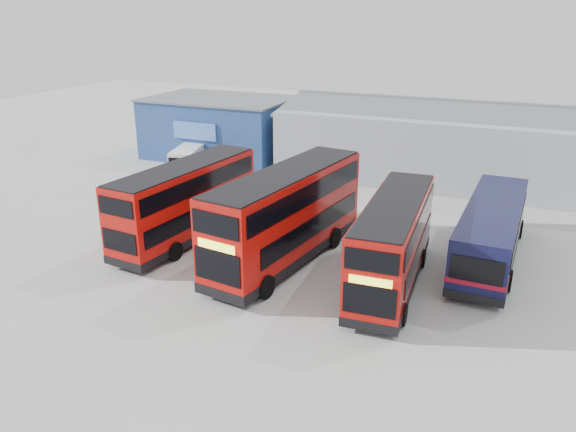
{
  "coord_description": "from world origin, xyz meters",
  "views": [
    {
      "loc": [
        10.96,
        -24.45,
        12.33
      ],
      "look_at": [
        -0.06,
        0.9,
        2.1
      ],
      "focal_mm": 35.0,
      "sensor_mm": 36.0,
      "label": 1
    }
  ],
  "objects": [
    {
      "name": "panel_van",
      "position": [
        -13.75,
        12.37,
        1.11
      ],
      "size": [
        2.9,
        4.83,
        1.98
      ],
      "rotation": [
        0.0,
        0.0,
        0.26
      ],
      "color": "white",
      "rests_on": "ground"
    },
    {
      "name": "ground_plane",
      "position": [
        0.0,
        0.0,
        0.0
      ],
      "size": [
        120.0,
        120.0,
        0.0
      ],
      "primitive_type": "plane",
      "color": "#A1A19C",
      "rests_on": "ground"
    },
    {
      "name": "maintenance_shed",
      "position": [
        8.0,
        20.0,
        2.6
      ],
      "size": [
        30.5,
        12.0,
        5.89
      ],
      "color": "#9BA1A9",
      "rests_on": "ground"
    },
    {
      "name": "double_decker_left",
      "position": [
        -6.01,
        0.35,
        2.17
      ],
      "size": [
        3.44,
        10.5,
        4.36
      ],
      "rotation": [
        0.0,
        0.0,
        3.05
      ],
      "color": "#B40E0A",
      "rests_on": "ground"
    },
    {
      "name": "office_block",
      "position": [
        -14.0,
        17.99,
        2.58
      ],
      "size": [
        12.3,
        8.32,
        5.12
      ],
      "color": "navy",
      "rests_on": "ground"
    },
    {
      "name": "single_decker_blue",
      "position": [
        9.88,
        4.14,
        1.52
      ],
      "size": [
        3.0,
        11.37,
        3.06
      ],
      "rotation": [
        0.0,
        0.0,
        3.11
      ],
      "color": "#0C1235",
      "rests_on": "ground"
    },
    {
      "name": "double_decker_centre",
      "position": [
        0.27,
        -0.07,
        2.4
      ],
      "size": [
        4.28,
        11.64,
        4.82
      ],
      "rotation": [
        0.0,
        0.0,
        -0.14
      ],
      "color": "#B40E0A",
      "rests_on": "ground"
    },
    {
      "name": "double_decker_right",
      "position": [
        5.88,
        -0.6,
        2.09
      ],
      "size": [
        3.0,
        10.05,
        4.2
      ],
      "rotation": [
        0.0,
        0.0,
        0.06
      ],
      "color": "#B40E0A",
      "rests_on": "ground"
    }
  ]
}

